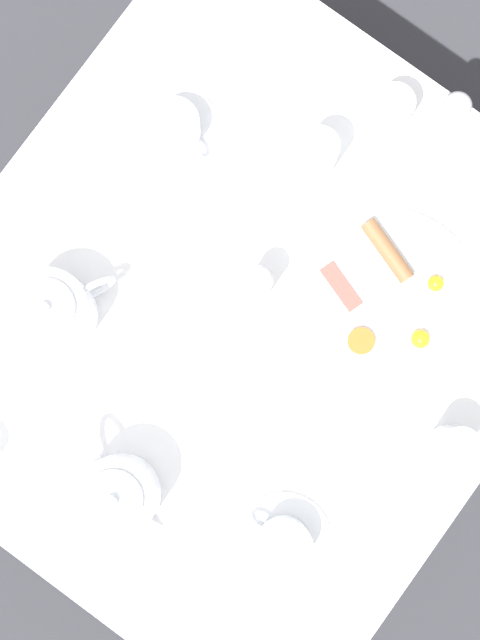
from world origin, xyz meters
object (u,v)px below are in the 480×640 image
teacup_with_saucer_left (174,129)px  spoon_for_tea (179,241)px  breakfast_plate (389,299)px  teapot_far (117,495)px  teapot_near (54,311)px  pepper_grinder (259,283)px  water_glass_tall (389,115)px  knife_by_plate (276,74)px  teacup_with_saucer_right (284,544)px  wine_glass_spare (454,446)px  fork_by_plate (187,366)px  water_glass_short (316,157)px  salt_grinder (452,113)px

teacup_with_saucer_left → spoon_for_tea: teacup_with_saucer_left is taller
breakfast_plate → teapot_far: size_ratio=1.53×
breakfast_plate → teacup_with_saucer_left: teacup_with_saucer_left is taller
teapot_near → pepper_grinder: 0.33m
water_glass_tall → knife_by_plate: (0.20, 0.03, -0.06)m
water_glass_tall → knife_by_plate: bearing=9.6°
teacup_with_saucer_right → knife_by_plate: bearing=-53.3°
wine_glass_spare → fork_by_plate: (0.42, 0.15, -0.05)m
water_glass_tall → knife_by_plate: size_ratio=0.62×
breakfast_plate → teacup_with_saucer_left: size_ratio=1.95×
teapot_near → breakfast_plate: bearing=153.6°
wine_glass_spare → pepper_grinder: 0.40m
teapot_near → water_glass_short: bearing=-178.2°
water_glass_tall → salt_grinder: water_glass_tall is taller
pepper_grinder → fork_by_plate: size_ratio=0.84×
teacup_with_saucer_left → spoon_for_tea: bearing=128.4°
water_glass_short → teapot_far: bearing=95.8°
teacup_with_saucer_right → fork_by_plate: 0.33m
teapot_near → teapot_far: size_ratio=1.02×
breakfast_plate → teapot_far: bearing=71.7°
teapot_near → teacup_with_saucer_left: (0.03, -0.36, -0.03)m
teacup_with_saucer_left → water_glass_tall: (-0.27, -0.22, 0.03)m
breakfast_plate → salt_grinder: salt_grinder is taller
teacup_with_saucer_left → pepper_grinder: bearing=154.1°
fork_by_plate → spoon_for_tea: 0.21m
teacup_with_saucer_left → water_glass_short: 0.24m
water_glass_short → spoon_for_tea: bearing=65.7°
teacup_with_saucer_right → salt_grinder: bearing=-75.6°
water_glass_tall → water_glass_short: water_glass_short is taller
salt_grinder → pepper_grinder: bearing=77.5°
fork_by_plate → knife_by_plate: (0.17, -0.49, 0.00)m
fork_by_plate → spoon_for_tea: bearing=-50.2°
breakfast_plate → wine_glass_spare: 0.26m
water_glass_tall → spoon_for_tea: water_glass_tall is taller
breakfast_plate → teapot_near: 0.54m
pepper_grinder → fork_by_plate: bearing=84.0°
fork_by_plate → knife_by_plate: size_ratio=0.71×
water_glass_short → knife_by_plate: water_glass_short is taller
teacup_with_saucer_left → salt_grinder: salt_grinder is taller
teacup_with_saucer_left → teacup_with_saucer_right: size_ratio=1.00×
water_glass_tall → spoon_for_tea: 0.40m
teapot_near → water_glass_short: size_ratio=1.59×
water_glass_short → water_glass_tall: bearing=-113.7°
pepper_grinder → breakfast_plate: bearing=-149.5°
wine_glass_spare → breakfast_plate: bearing=-32.7°
salt_grinder → teacup_with_saucer_right: bearing=104.4°
pepper_grinder → spoon_for_tea: 0.16m
knife_by_plate → teacup_with_saucer_left: bearing=67.6°
water_glass_short → wine_glass_spare: water_glass_short is taller
teapot_near → water_glass_short: teapot_near is taller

